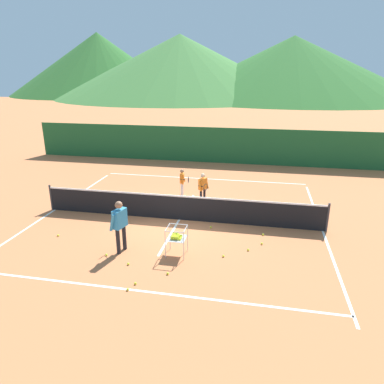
{
  "coord_description": "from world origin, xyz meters",
  "views": [
    {
      "loc": [
        2.83,
        -11.87,
        5.31
      ],
      "look_at": [
        0.5,
        -0.02,
        1.15
      ],
      "focal_mm": 32.65,
      "sensor_mm": 36.0,
      "label": 1
    }
  ],
  "objects": [
    {
      "name": "line_sideline_east",
      "position": [
        5.2,
        0.0,
        0.0
      ],
      "size": [
        0.08,
        10.15,
        0.01
      ],
      "primitive_type": "cube",
      "color": "white",
      "rests_on": "ground"
    },
    {
      "name": "tennis_net",
      "position": [
        0.0,
        0.0,
        0.5
      ],
      "size": [
        10.69,
        0.08,
        1.05
      ],
      "color": "#333338",
      "rests_on": "ground"
    },
    {
      "name": "tennis_ball_7",
      "position": [
        -3.74,
        -2.19,
        0.03
      ],
      "size": [
        0.07,
        0.07,
        0.07
      ],
      "primitive_type": "sphere",
      "color": "yellow",
      "rests_on": "ground"
    },
    {
      "name": "line_service_center",
      "position": [
        0.0,
        0.0,
        0.0
      ],
      "size": [
        0.08,
        5.69,
        0.01
      ],
      "primitive_type": "cube",
      "color": "white",
      "rests_on": "ground"
    },
    {
      "name": "tennis_ball_10",
      "position": [
        3.13,
        -0.77,
        0.03
      ],
      "size": [
        0.07,
        0.07,
        0.07
      ],
      "primitive_type": "sphere",
      "color": "yellow",
      "rests_on": "ground"
    },
    {
      "name": "instructor",
      "position": [
        -1.21,
        -2.74,
        1.0
      ],
      "size": [
        0.44,
        0.82,
        1.67
      ],
      "color": "black",
      "rests_on": "ground"
    },
    {
      "name": "tennis_ball_1",
      "position": [
        -1.55,
        -3.13,
        0.03
      ],
      "size": [
        0.07,
        0.07,
        0.07
      ],
      "primitive_type": "sphere",
      "color": "yellow",
      "rests_on": "ground"
    },
    {
      "name": "student_1",
      "position": [
        0.6,
        1.82,
        0.81
      ],
      "size": [
        0.41,
        0.72,
        1.34
      ],
      "color": "black",
      "rests_on": "ground"
    },
    {
      "name": "tennis_ball_3",
      "position": [
        -0.16,
        -4.4,
        0.03
      ],
      "size": [
        0.07,
        0.07,
        0.07
      ],
      "primitive_type": "sphere",
      "color": "yellow",
      "rests_on": "ground"
    },
    {
      "name": "hill_0",
      "position": [
        -37.37,
        73.38,
        7.21
      ],
      "size": [
        42.06,
        42.06,
        14.42
      ],
      "primitive_type": "cone",
      "color": "#2D6628",
      "rests_on": "ground"
    },
    {
      "name": "ground_plane",
      "position": [
        0.0,
        0.0,
        0.0
      ],
      "size": [
        120.0,
        120.0,
        0.0
      ],
      "primitive_type": "plane",
      "color": "#C67042"
    },
    {
      "name": "hill_1",
      "position": [
        -15.7,
        68.48,
        6.6
      ],
      "size": [
        54.87,
        54.87,
        13.2
      ],
      "primitive_type": "cone",
      "color": "#427A38",
      "rests_on": "ground"
    },
    {
      "name": "ball_cart",
      "position": [
        0.52,
        -2.62,
        0.6
      ],
      "size": [
        0.58,
        0.58,
        0.9
      ],
      "color": "#B7B7BC",
      "rests_on": "ground"
    },
    {
      "name": "tennis_ball_6",
      "position": [
        1.96,
        -2.5,
        0.03
      ],
      "size": [
        0.07,
        0.07,
        0.07
      ],
      "primitive_type": "sphere",
      "color": "yellow",
      "rests_on": "ground"
    },
    {
      "name": "tennis_ball_5",
      "position": [
        -0.71,
        -3.5,
        0.03
      ],
      "size": [
        0.07,
        0.07,
        0.07
      ],
      "primitive_type": "sphere",
      "color": "yellow",
      "rests_on": "ground"
    },
    {
      "name": "tennis_ball_4",
      "position": [
        1.29,
        -0.52,
        0.03
      ],
      "size": [
        0.07,
        0.07,
        0.07
      ],
      "primitive_type": "sphere",
      "color": "yellow",
      "rests_on": "ground"
    },
    {
      "name": "line_sideline_west",
      "position": [
        -5.2,
        0.0,
        0.0
      ],
      "size": [
        0.08,
        10.15,
        0.01
      ],
      "primitive_type": "cube",
      "color": "white",
      "rests_on": "ground"
    },
    {
      "name": "tennis_ball_11",
      "position": [
        -0.27,
        -4.69,
        0.03
      ],
      "size": [
        0.07,
        0.07,
        0.07
      ],
      "primitive_type": "sphere",
      "color": "yellow",
      "rests_on": "ground"
    },
    {
      "name": "windscreen_fence",
      "position": [
        0.0,
        9.08,
        1.08
      ],
      "size": [
        22.87,
        0.08,
        2.16
      ],
      "primitive_type": "cube",
      "color": "#1E5B2D",
      "rests_on": "ground"
    },
    {
      "name": "tennis_ball_0",
      "position": [
        2.68,
        -1.97,
        0.03
      ],
      "size": [
        0.07,
        0.07,
        0.07
      ],
      "primitive_type": "sphere",
      "color": "yellow",
      "rests_on": "ground"
    },
    {
      "name": "tennis_ball_9",
      "position": [
        0.55,
        -3.77,
        0.03
      ],
      "size": [
        0.07,
        0.07,
        0.07
      ],
      "primitive_type": "sphere",
      "color": "yellow",
      "rests_on": "ground"
    },
    {
      "name": "tennis_ball_2",
      "position": [
        3.09,
        -1.45,
        0.03
      ],
      "size": [
        0.07,
        0.07,
        0.07
      ],
      "primitive_type": "sphere",
      "color": "yellow",
      "rests_on": "ground"
    },
    {
      "name": "tennis_ball_8",
      "position": [
        -1.83,
        -1.68,
        0.03
      ],
      "size": [
        0.07,
        0.07,
        0.07
      ],
      "primitive_type": "sphere",
      "color": "yellow",
      "rests_on": "ground"
    },
    {
      "name": "student_0",
      "position": [
        -0.49,
        2.76,
        0.73
      ],
      "size": [
        0.45,
        0.56,
        1.21
      ],
      "color": "silver",
      "rests_on": "ground"
    },
    {
      "name": "line_baseline_far",
      "position": [
        0.0,
        5.5,
        0.0
      ],
      "size": [
        10.4,
        0.08,
        0.01
      ],
      "primitive_type": "cube",
      "color": "white",
      "rests_on": "ground"
    },
    {
      "name": "line_baseline_near",
      "position": [
        0.0,
        -4.65,
        0.0
      ],
      "size": [
        10.4,
        0.08,
        0.01
      ],
      "primitive_type": "cube",
      "color": "white",
      "rests_on": "ground"
    },
    {
      "name": "hill_2",
      "position": [
        8.56,
        69.56,
        6.27
      ],
      "size": [
        53.64,
        53.64,
        12.55
      ],
      "primitive_type": "cone",
      "color": "#2D6628",
      "rests_on": "ground"
    }
  ]
}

